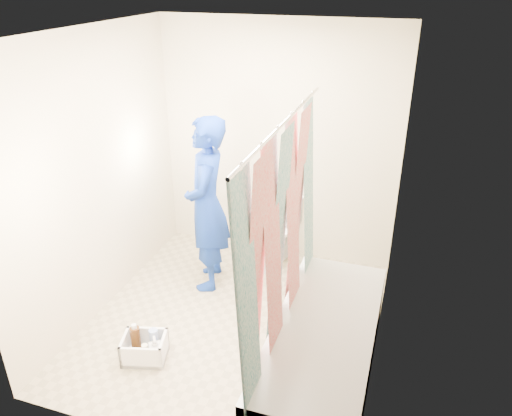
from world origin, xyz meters
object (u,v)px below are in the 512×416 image
(toilet, at_px, (274,230))
(plumber, at_px, (207,205))
(bathtub, at_px, (323,351))
(cleaning_caddy, at_px, (146,349))

(toilet, xyz_separation_m, plumber, (-0.47, -0.57, 0.48))
(bathtub, relative_size, cleaning_caddy, 4.51)
(plumber, bearing_deg, cleaning_caddy, -18.42)
(cleaning_caddy, bearing_deg, plumber, 71.69)
(plumber, relative_size, cleaning_caddy, 4.27)
(plumber, height_order, cleaning_caddy, plumber)
(plumber, distance_m, cleaning_caddy, 1.36)
(plumber, bearing_deg, toilet, 125.05)
(toilet, xyz_separation_m, cleaning_caddy, (-0.54, -1.72, -0.26))
(cleaning_caddy, bearing_deg, toilet, 57.45)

